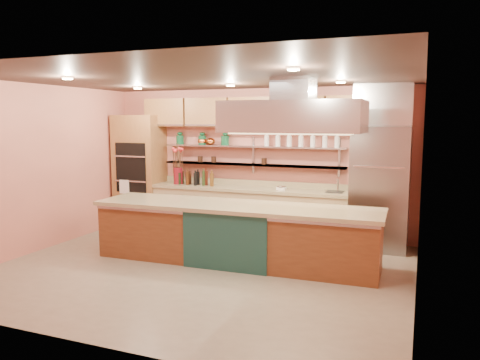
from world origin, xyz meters
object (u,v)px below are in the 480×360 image
at_px(copper_kettle, 211,141).
at_px(green_canister, 225,141).
at_px(refrigerator, 380,188).
at_px(flower_vase, 178,176).
at_px(island, 235,233).
at_px(kitchen_scale, 281,187).

relative_size(copper_kettle, green_canister, 1.03).
bearing_deg(refrigerator, flower_vase, 179.85).
bearing_deg(copper_kettle, flower_vase, -160.55).
bearing_deg(refrigerator, green_canister, 175.56).
xyz_separation_m(island, kitchen_scale, (0.26, 1.61, 0.52)).
distance_m(copper_kettle, green_canister, 0.30).
bearing_deg(green_canister, refrigerator, -4.44).
xyz_separation_m(refrigerator, island, (-2.00, -1.60, -0.59)).
height_order(island, copper_kettle, copper_kettle).
bearing_deg(green_canister, island, -62.25).
height_order(copper_kettle, green_canister, green_canister).
xyz_separation_m(island, green_canister, (-0.96, 1.83, 1.34)).
bearing_deg(island, kitchen_scale, 79.05).
bearing_deg(flower_vase, kitchen_scale, 0.00).
xyz_separation_m(refrigerator, copper_kettle, (-3.26, 0.23, 0.73)).
distance_m(refrigerator, flower_vase, 3.88).
bearing_deg(copper_kettle, island, -55.43).
bearing_deg(kitchen_scale, flower_vase, 155.13).
bearing_deg(kitchen_scale, copper_kettle, 146.92).
bearing_deg(island, copper_kettle, 122.89).
bearing_deg(copper_kettle, green_canister, 0.00).
distance_m(flower_vase, kitchen_scale, 2.15).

